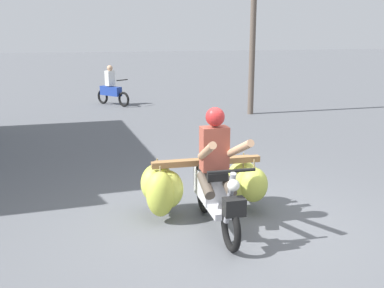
% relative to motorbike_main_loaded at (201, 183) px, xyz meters
% --- Properties ---
extents(ground_plane, '(120.00, 120.00, 0.00)m').
position_rel_motorbike_main_loaded_xyz_m(ground_plane, '(0.30, -0.45, -0.50)').
color(ground_plane, '#56595E').
extents(motorbike_main_loaded, '(1.82, 1.90, 1.58)m').
position_rel_motorbike_main_loaded_xyz_m(motorbike_main_loaded, '(0.00, 0.00, 0.00)').
color(motorbike_main_loaded, black).
rests_on(motorbike_main_loaded, ground).
extents(motorbike_distant_ahead_left, '(0.98, 1.39, 1.40)m').
position_rel_motorbike_main_loaded_xyz_m(motorbike_distant_ahead_left, '(0.23, 10.48, 0.06)').
color(motorbike_distant_ahead_left, black).
rests_on(motorbike_distant_ahead_left, ground).
extents(utility_pole, '(0.18, 0.18, 5.85)m').
position_rel_motorbike_main_loaded_xyz_m(utility_pole, '(4.15, 7.33, 2.42)').
color(utility_pole, brown).
rests_on(utility_pole, ground).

